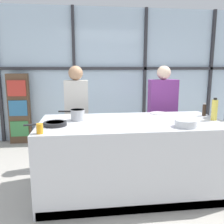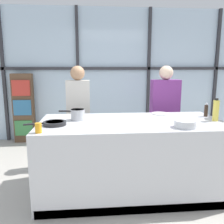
# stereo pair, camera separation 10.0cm
# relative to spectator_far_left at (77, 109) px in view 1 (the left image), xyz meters

# --- Properties ---
(ground_plane) EXTENTS (18.00, 18.00, 0.00)m
(ground_plane) POSITION_rel_spectator_far_left_xyz_m (0.70, -0.91, -0.92)
(ground_plane) COLOR #ADA89E
(back_window_wall) EXTENTS (6.40, 0.10, 2.80)m
(back_window_wall) POSITION_rel_spectator_far_left_xyz_m (0.70, 1.48, 0.48)
(back_window_wall) COLOR silver
(back_window_wall) RESTS_ON ground_plane
(bookshelf) EXTENTS (0.42, 0.19, 1.44)m
(bookshelf) POSITION_rel_spectator_far_left_xyz_m (-1.21, 1.30, -0.20)
(bookshelf) COLOR brown
(bookshelf) RESTS_ON ground_plane
(demo_island) EXTENTS (2.26, 1.09, 0.91)m
(demo_island) POSITION_rel_spectator_far_left_xyz_m (0.70, -0.91, -0.47)
(demo_island) COLOR silver
(demo_island) RESTS_ON ground_plane
(spectator_far_left) EXTENTS (0.37, 0.22, 1.59)m
(spectator_far_left) POSITION_rel_spectator_far_left_xyz_m (0.00, 0.00, 0.00)
(spectator_far_left) COLOR #47382D
(spectator_far_left) RESTS_ON ground_plane
(spectator_center_left) EXTENTS (0.45, 0.22, 1.59)m
(spectator_center_left) POSITION_rel_spectator_far_left_xyz_m (1.40, -0.00, -0.03)
(spectator_center_left) COLOR #232838
(spectator_center_left) RESTS_ON ground_plane
(frying_pan) EXTENTS (0.46, 0.26, 0.04)m
(frying_pan) POSITION_rel_spectator_far_left_xyz_m (-0.22, -1.04, 0.01)
(frying_pan) COLOR #232326
(frying_pan) RESTS_ON demo_island
(saucepan) EXTENTS (0.33, 0.18, 0.14)m
(saucepan) POSITION_rel_spectator_far_left_xyz_m (0.03, -0.78, 0.06)
(saucepan) COLOR silver
(saucepan) RESTS_ON demo_island
(white_plate) EXTENTS (0.25, 0.25, 0.01)m
(white_plate) POSITION_rel_spectator_far_left_xyz_m (1.18, -0.50, -0.01)
(white_plate) COLOR white
(white_plate) RESTS_ON demo_island
(mixing_bowl) EXTENTS (0.24, 0.24, 0.08)m
(mixing_bowl) POSITION_rel_spectator_far_left_xyz_m (1.23, -1.27, 0.03)
(mixing_bowl) COLOR silver
(mixing_bowl) RESTS_ON demo_island
(oil_bottle) EXTENTS (0.07, 0.07, 0.28)m
(oil_bottle) POSITION_rel_spectator_far_left_xyz_m (1.73, -0.98, 0.12)
(oil_bottle) COLOR #E0CC4C
(oil_bottle) RESTS_ON demo_island
(pepper_grinder) EXTENTS (0.05, 0.05, 0.18)m
(pepper_grinder) POSITION_rel_spectator_far_left_xyz_m (1.74, -0.72, 0.07)
(pepper_grinder) COLOR #332319
(pepper_grinder) RESTS_ON demo_island
(juice_glass_near) EXTENTS (0.07, 0.07, 0.10)m
(juice_glass_near) POSITION_rel_spectator_far_left_xyz_m (-0.33, -1.35, 0.04)
(juice_glass_near) COLOR orange
(juice_glass_near) RESTS_ON demo_island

